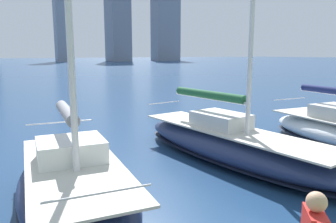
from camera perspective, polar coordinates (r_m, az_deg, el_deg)
sailboat_forest at (r=12.35m, az=10.82°, el=-5.47°), size 3.43×9.74×10.48m
sailboat_grey at (r=8.80m, az=-15.96°, el=-12.01°), size 3.44×6.95×10.71m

